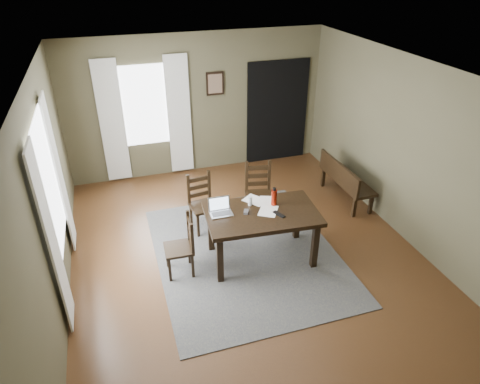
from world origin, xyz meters
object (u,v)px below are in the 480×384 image
object	(u,v)px
chair_back_left	(202,203)
laptop	(220,209)
chair_back_right	(259,193)
dining_table	(262,218)
bench	(344,178)
chair_end	(182,247)
water_bottle	(274,197)

from	to	relation	value
chair_back_left	laptop	distance (m)	0.94
chair_back_right	chair_back_left	bearing A→B (deg)	-169.91
dining_table	bench	distance (m)	2.29
chair_end	chair_back_left	world-z (taller)	chair_back_left
chair_back_right	laptop	distance (m)	1.25
chair_back_left	bench	xyz separation A→B (m)	(2.60, 0.11, -0.02)
dining_table	chair_end	bearing A→B (deg)	-177.27
chair_back_right	water_bottle	bearing A→B (deg)	-84.44
chair_back_left	water_bottle	xyz separation A→B (m)	(0.85, -0.89, 0.46)
bench	laptop	bearing A→B (deg)	110.79
bench	water_bottle	world-z (taller)	water_bottle
dining_table	chair_back_right	world-z (taller)	chair_back_right
laptop	chair_back_right	bearing A→B (deg)	44.11
chair_back_left	water_bottle	bearing A→B (deg)	-53.67
bench	water_bottle	bearing A→B (deg)	119.69
dining_table	water_bottle	bearing A→B (deg)	35.71
chair_back_left	laptop	world-z (taller)	laptop
chair_back_right	water_bottle	world-z (taller)	water_bottle
dining_table	chair_back_left	xyz separation A→B (m)	(-0.62, 1.03, -0.24)
chair_end	water_bottle	xyz separation A→B (m)	(1.37, 0.10, 0.48)
water_bottle	chair_back_left	bearing A→B (deg)	133.80
dining_table	laptop	world-z (taller)	laptop
chair_back_left	chair_end	bearing A→B (deg)	-125.09
dining_table	chair_end	distance (m)	1.17
dining_table	bench	size ratio (longest dim) A/B	1.24
chair_end	laptop	distance (m)	0.73
dining_table	chair_end	world-z (taller)	chair_end
dining_table	water_bottle	size ratio (longest dim) A/B	5.86
bench	laptop	xyz separation A→B (m)	(-2.53, -0.96, 0.40)
chair_end	chair_back_right	size ratio (longest dim) A/B	0.89
chair_back_right	laptop	xyz separation A→B (m)	(-0.87, -0.83, 0.35)
chair_back_right	bench	xyz separation A→B (m)	(1.66, 0.13, -0.05)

